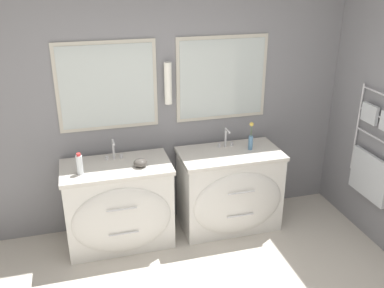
% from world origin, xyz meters
% --- Properties ---
extents(wall_back, '(5.38, 0.16, 2.60)m').
position_xyz_m(wall_back, '(-0.00, 1.98, 1.31)').
color(wall_back, slate).
rests_on(wall_back, ground_plane).
extents(vanity_left, '(1.04, 0.64, 0.85)m').
position_xyz_m(vanity_left, '(-0.58, 1.59, 0.43)').
color(vanity_left, silver).
rests_on(vanity_left, ground_plane).
extents(vanity_right, '(1.04, 0.64, 0.85)m').
position_xyz_m(vanity_right, '(0.57, 1.59, 0.43)').
color(vanity_right, silver).
rests_on(vanity_right, ground_plane).
extents(faucet_left, '(0.17, 0.13, 0.21)m').
position_xyz_m(faucet_left, '(-0.58, 1.77, 0.95)').
color(faucet_left, silver).
rests_on(faucet_left, vanity_left).
extents(faucet_right, '(0.17, 0.13, 0.21)m').
position_xyz_m(faucet_right, '(0.57, 1.77, 0.95)').
color(faucet_right, silver).
rests_on(faucet_right, vanity_right).
extents(toiletry_bottle, '(0.06, 0.06, 0.20)m').
position_xyz_m(toiletry_bottle, '(-0.91, 1.54, 0.95)').
color(toiletry_bottle, silver).
rests_on(toiletry_bottle, vanity_left).
extents(amenity_bowl, '(0.13, 0.13, 0.08)m').
position_xyz_m(amenity_bowl, '(-0.36, 1.54, 0.89)').
color(amenity_bowl, '#4C4742').
rests_on(amenity_bowl, vanity_left).
extents(flower_vase, '(0.05, 0.05, 0.30)m').
position_xyz_m(flower_vase, '(0.79, 1.64, 0.96)').
color(flower_vase, teal).
rests_on(flower_vase, vanity_right).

